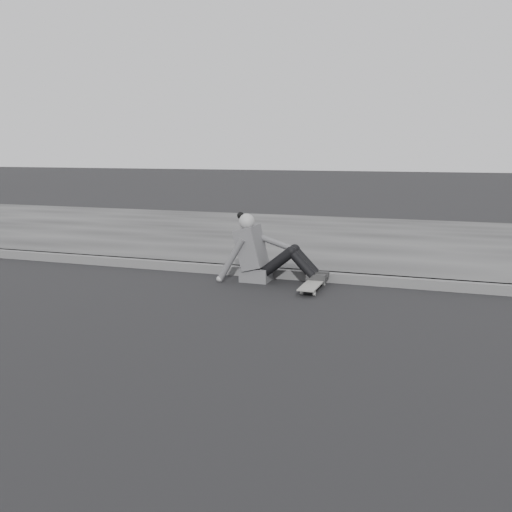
{
  "coord_description": "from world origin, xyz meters",
  "views": [
    {
      "loc": [
        1.84,
        -4.42,
        1.66
      ],
      "look_at": [
        -0.14,
        1.42,
        0.5
      ],
      "focal_mm": 40.0,
      "sensor_mm": 36.0,
      "label": 1
    }
  ],
  "objects": [
    {
      "name": "skateboard",
      "position": [
        0.36,
        2.07,
        0.07
      ],
      "size": [
        0.2,
        0.78,
        0.09
      ],
      "color": "gray",
      "rests_on": "ground"
    },
    {
      "name": "ground",
      "position": [
        0.0,
        0.0,
        0.0
      ],
      "size": [
        80.0,
        80.0,
        0.0
      ],
      "primitive_type": "plane",
      "color": "black",
      "rests_on": "ground"
    },
    {
      "name": "sidewalk",
      "position": [
        0.0,
        5.6,
        0.06
      ],
      "size": [
        24.0,
        6.0,
        0.12
      ],
      "primitive_type": "cube",
      "color": "#363636",
      "rests_on": "ground"
    },
    {
      "name": "curb",
      "position": [
        0.0,
        2.58,
        0.06
      ],
      "size": [
        24.0,
        0.16,
        0.12
      ],
      "primitive_type": "cube",
      "color": "#4F4F4F",
      "rests_on": "ground"
    },
    {
      "name": "seated_woman",
      "position": [
        -0.38,
        2.32,
        0.36
      ],
      "size": [
        1.38,
        0.46,
        0.88
      ],
      "color": "#4A4A4D",
      "rests_on": "ground"
    }
  ]
}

